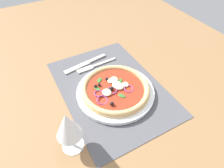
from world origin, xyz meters
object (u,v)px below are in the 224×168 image
knife (85,64)px  pizza (115,88)px  plate (116,92)px  fork (95,66)px  wine_glass (68,126)px

knife → pizza: bearing=89.9°
plate → pizza: pizza is taller
fork → wine_glass: (-29.55, 20.58, 9.47)cm
wine_glass → pizza: bearing=-60.1°
plate → knife: 21.02cm
fork → pizza: bearing=88.6°
pizza → knife: 21.13cm
pizza → fork: size_ratio=1.36×
wine_glass → knife: bearing=-28.3°
pizza → fork: 17.73cm
fork → knife: knife is taller
fork → plate: bearing=88.8°
knife → wine_glass: size_ratio=1.34×
knife → wine_glass: bearing=52.9°
wine_glass → plate: bearing=-60.1°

